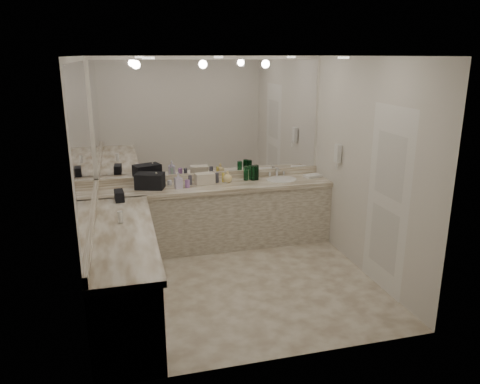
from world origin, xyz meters
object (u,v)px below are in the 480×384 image
object	(u,v)px
hand_towel	(312,176)
soap_bottle_a	(157,181)
black_toiletry_bag	(150,181)
soap_bottle_b	(178,181)
sink	(281,180)
soap_bottle_c	(228,177)
cream_cosmetic_case	(205,179)
wall_phone	(338,153)

from	to	relation	value
hand_towel	soap_bottle_a	xyz separation A→B (m)	(-2.24, -0.04, 0.09)
black_toiletry_bag	hand_towel	bearing A→B (deg)	0.01
hand_towel	soap_bottle_b	size ratio (longest dim) A/B	1.07
black_toiletry_bag	hand_towel	xyz separation A→B (m)	(2.33, 0.00, -0.09)
sink	soap_bottle_c	bearing A→B (deg)	176.05
sink	soap_bottle_a	world-z (taller)	soap_bottle_a
sink	soap_bottle_a	xyz separation A→B (m)	(-1.76, -0.02, 0.12)
cream_cosmetic_case	hand_towel	bearing A→B (deg)	-6.66
cream_cosmetic_case	sink	bearing A→B (deg)	-8.41
wall_phone	cream_cosmetic_case	bearing A→B (deg)	161.77
sink	soap_bottle_a	distance (m)	1.76
soap_bottle_a	soap_bottle_c	world-z (taller)	soap_bottle_a
black_toiletry_bag	soap_bottle_c	xyz separation A→B (m)	(1.07, 0.03, -0.02)
cream_cosmetic_case	soap_bottle_b	distance (m)	0.41
sink	black_toiletry_bag	world-z (taller)	black_toiletry_bag
cream_cosmetic_case	soap_bottle_a	size ratio (longest dim) A/B	1.14
sink	hand_towel	xyz separation A→B (m)	(0.48, 0.02, 0.02)
hand_towel	soap_bottle_c	distance (m)	1.26
sink	cream_cosmetic_case	xyz separation A→B (m)	(-1.10, 0.06, 0.08)
sink	black_toiletry_bag	size ratio (longest dim) A/B	1.20
soap_bottle_b	soap_bottle_c	distance (m)	0.71
black_toiletry_bag	soap_bottle_a	xyz separation A→B (m)	(0.08, -0.04, 0.01)
soap_bottle_a	soap_bottle_b	bearing A→B (deg)	-10.79
sink	soap_bottle_b	size ratio (longest dim) A/B	2.05
soap_bottle_c	wall_phone	bearing A→B (deg)	-21.83
sink	black_toiletry_bag	bearing A→B (deg)	179.35
soap_bottle_b	hand_towel	bearing A→B (deg)	2.83
black_toiletry_bag	cream_cosmetic_case	world-z (taller)	black_toiletry_bag
sink	soap_bottle_c	distance (m)	0.78
soap_bottle_c	soap_bottle_a	bearing A→B (deg)	-175.59
sink	hand_towel	world-z (taller)	hand_towel
wall_phone	cream_cosmetic_case	distance (m)	1.83
soap_bottle_a	sink	bearing A→B (deg)	0.72
cream_cosmetic_case	soap_bottle_a	xyz separation A→B (m)	(-0.66, -0.08, 0.04)
sink	soap_bottle_b	bearing A→B (deg)	-177.08
wall_phone	soap_bottle_b	world-z (taller)	wall_phone
soap_bottle_a	soap_bottle_b	world-z (taller)	soap_bottle_a
soap_bottle_b	soap_bottle_a	bearing A→B (deg)	169.21
sink	soap_bottle_c	world-z (taller)	soap_bottle_c
sink	black_toiletry_bag	distance (m)	1.85
cream_cosmetic_case	soap_bottle_b	size ratio (longest dim) A/B	1.20
soap_bottle_a	soap_bottle_b	xyz separation A→B (m)	(0.28, -0.05, -0.01)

